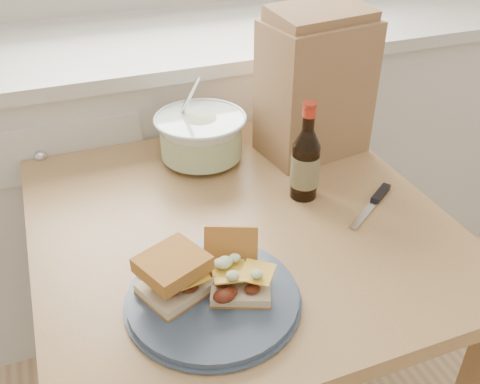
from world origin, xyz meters
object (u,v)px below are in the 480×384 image
object	(u,v)px
dining_table	(240,257)
beer_bottle	(305,163)
plate	(213,298)
coleslaw_bowl	(201,139)
paper_bag	(315,89)

from	to	relation	value
dining_table	beer_bottle	xyz separation A→B (m)	(0.17, 0.04, 0.20)
plate	beer_bottle	distance (m)	0.41
coleslaw_bowl	beer_bottle	distance (m)	0.30
dining_table	beer_bottle	distance (m)	0.27
dining_table	coleslaw_bowl	world-z (taller)	coleslaw_bowl
dining_table	plate	xyz separation A→B (m)	(-0.14, -0.22, 0.12)
beer_bottle	paper_bag	bearing A→B (deg)	52.17
coleslaw_bowl	dining_table	bearing A→B (deg)	-90.42
plate	dining_table	bearing A→B (deg)	58.43
paper_bag	plate	bearing A→B (deg)	-142.28
coleslaw_bowl	beer_bottle	size ratio (longest dim) A/B	0.99
dining_table	paper_bag	size ratio (longest dim) A/B	2.59
dining_table	paper_bag	distance (m)	0.47
dining_table	plate	world-z (taller)	plate
dining_table	plate	bearing A→B (deg)	-121.81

